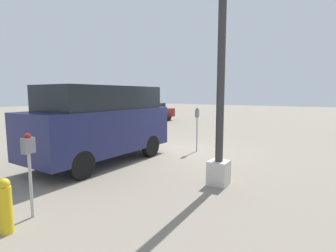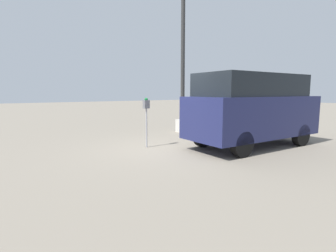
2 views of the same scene
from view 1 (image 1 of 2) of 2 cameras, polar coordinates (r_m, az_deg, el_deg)
ground_plane at (r=9.33m, az=1.58°, el=-5.84°), size 80.00×80.00×0.00m
parking_meter_near at (r=9.44m, az=6.34°, el=1.42°), size 0.22×0.15×1.58m
parking_meter_far at (r=4.90m, az=-28.04°, el=-5.74°), size 0.22×0.15×1.44m
lamp_post at (r=5.97m, az=11.46°, el=11.25°), size 0.44×0.44×6.98m
parked_van at (r=8.14m, az=-14.29°, el=0.90°), size 4.56×1.94×2.30m
car_distant at (r=19.53m, az=-4.09°, el=3.09°), size 4.28×2.03×1.39m
fire_hydrant at (r=4.72m, az=-31.86°, el=-14.57°), size 0.18×0.18×0.85m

